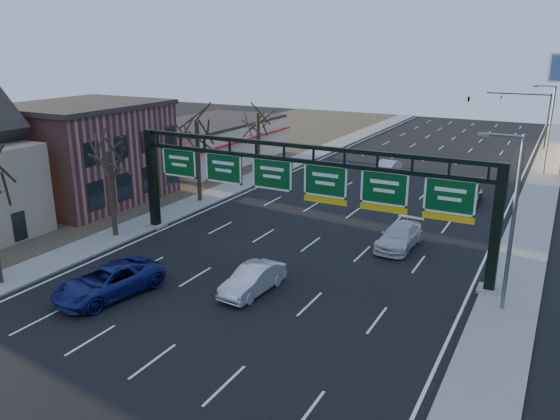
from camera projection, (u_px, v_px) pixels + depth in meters
The scene contains 19 objects.
ground at pixel (230, 304), 28.42m from camera, with size 160.00×160.00×0.00m, color black.
sidewalk_left at pixel (232, 188), 51.02m from camera, with size 3.00×120.00×0.12m, color gray.
sidewalk_right at pixel (529, 230), 39.52m from camera, with size 3.00×120.00×0.12m, color gray.
dirt_strip_left at pixel (133, 174), 56.51m from camera, with size 21.00×120.00×0.06m, color #473D2B.
lane_markings at pixel (361, 207), 45.28m from camera, with size 21.60×120.00×0.01m, color white.
sign_gantry at pixel (301, 185), 33.73m from camera, with size 24.60×1.20×7.20m.
brick_block at pixel (86, 152), 46.13m from camera, with size 10.40×12.40×8.30m.
cream_strip at pixel (210, 141), 61.83m from camera, with size 10.90×18.40×4.70m.
tree_gantry at pixel (106, 136), 36.29m from camera, with size 3.60×3.60×8.48m.
tree_mid at pixel (196, 109), 44.51m from camera, with size 3.60×3.60×9.24m.
tree_far at pixel (258, 102), 53.05m from camera, with size 3.60×3.60×8.86m.
streetlight_near at pixel (511, 215), 26.38m from camera, with size 2.15×0.22×9.00m.
streetlight_far at pixel (549, 125), 55.05m from camera, with size 2.15×0.22×9.00m.
traffic_signal_mast at pixel (498, 103), 70.63m from camera, with size 10.16×0.54×7.00m.
car_blue_suv at pixel (109, 281), 29.16m from camera, with size 2.78×6.02×1.67m, color navy.
car_silver_sedan at pixel (253, 279), 29.60m from camera, with size 1.58×4.53×1.49m, color silver.
car_white_wagon at pixel (399, 236), 36.16m from camera, with size 2.11×5.19×1.51m, color silver.
car_grey_far at pixel (469, 194), 46.13m from camera, with size 1.85×4.61×1.57m, color #383A3D.
car_silver_distant at pixel (387, 169), 55.21m from camera, with size 1.67×4.79×1.58m, color silver.
Camera 1 is at (14.41, -21.45, 13.07)m, focal length 35.00 mm.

